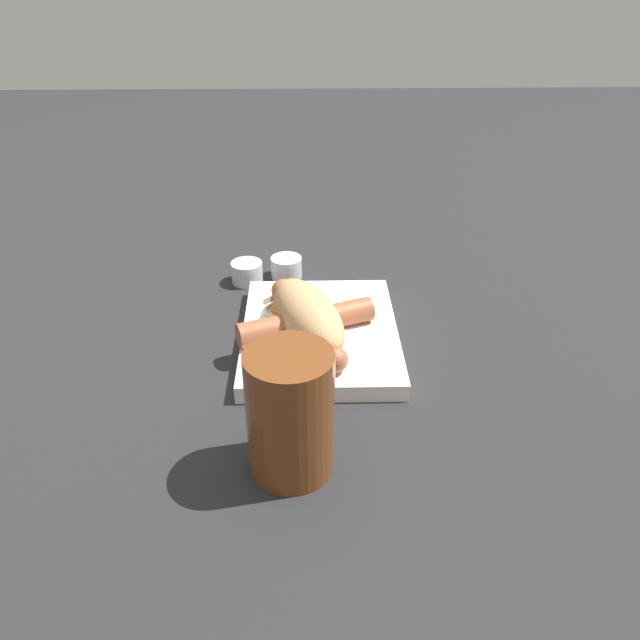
% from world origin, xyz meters
% --- Properties ---
extents(ground_plane, '(3.00, 3.00, 0.00)m').
position_xyz_m(ground_plane, '(0.00, 0.00, 0.00)').
color(ground_plane, '#232326').
extents(food_tray, '(0.24, 0.19, 0.02)m').
position_xyz_m(food_tray, '(0.00, 0.00, 0.01)').
color(food_tray, white).
rests_on(food_tray, ground_plane).
extents(bread_roll, '(0.17, 0.12, 0.06)m').
position_xyz_m(bread_roll, '(-0.02, 0.01, 0.05)').
color(bread_roll, tan).
rests_on(bread_roll, food_tray).
extents(sausage, '(0.19, 0.17, 0.03)m').
position_xyz_m(sausage, '(-0.01, 0.02, 0.04)').
color(sausage, '#9E5638').
rests_on(sausage, food_tray).
extents(pickled_veggies, '(0.08, 0.07, 0.01)m').
position_xyz_m(pickled_veggies, '(0.05, 0.04, 0.02)').
color(pickled_veggies, orange).
rests_on(pickled_veggies, food_tray).
extents(condiment_cup_near, '(0.04, 0.04, 0.03)m').
position_xyz_m(condiment_cup_near, '(0.17, 0.05, 0.01)').
color(condiment_cup_near, silver).
rests_on(condiment_cup_near, ground_plane).
extents(condiment_cup_far, '(0.04, 0.04, 0.03)m').
position_xyz_m(condiment_cup_far, '(0.16, 0.10, 0.01)').
color(condiment_cup_far, silver).
rests_on(condiment_cup_far, ground_plane).
extents(drink_glass, '(0.08, 0.08, 0.13)m').
position_xyz_m(drink_glass, '(-0.21, 0.03, 0.06)').
color(drink_glass, brown).
rests_on(drink_glass, ground_plane).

